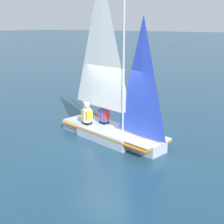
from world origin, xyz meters
TOP-DOWN VIEW (x-y plane):
  - ground_plane at (0.00, 0.00)m, footprint 260.00×260.00m
  - sailboat_main at (-0.00, -0.00)m, footprint 2.18×4.33m
  - sailor_helm at (-0.34, -0.56)m, footprint 0.36×0.39m
  - sailor_crew at (0.07, -1.03)m, footprint 0.36×0.39m

SIDE VIEW (x-z plane):
  - ground_plane at x=0.00m, z-range 0.00..0.00m
  - sailor_helm at x=-0.34m, z-range 0.04..1.20m
  - sailor_crew at x=0.07m, z-range 0.05..1.21m
  - sailboat_main at x=0.00m, z-range -1.95..3.77m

